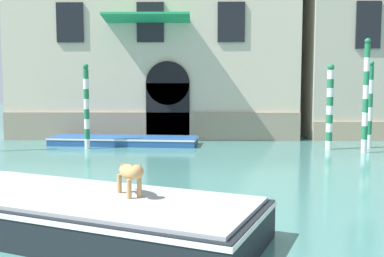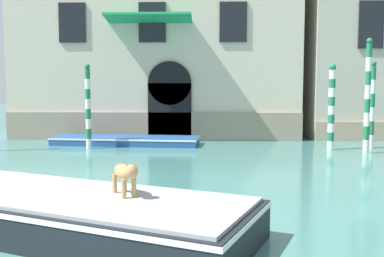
# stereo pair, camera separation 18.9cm
# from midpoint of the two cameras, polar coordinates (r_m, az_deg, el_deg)

# --- Properties ---
(boat_foreground) EXTENTS (7.67, 4.98, 0.70)m
(boat_foreground) POSITION_cam_midpoint_polar(r_m,az_deg,el_deg) (8.48, -16.54, -9.83)
(boat_foreground) COLOR black
(boat_foreground) RESTS_ON ground_plane
(dog_on_deck) EXTENTS (0.56, 0.81, 0.60)m
(dog_on_deck) POSITION_cam_midpoint_polar(r_m,az_deg,el_deg) (7.75, -7.79, -5.63)
(dog_on_deck) COLOR tan
(dog_on_deck) RESTS_ON boat_foreground
(boat_moored_near_palazzo) EXTENTS (6.51, 2.24, 0.36)m
(boat_moored_near_palazzo) POSITION_cam_midpoint_polar(r_m,az_deg,el_deg) (19.88, -8.15, -1.49)
(boat_moored_near_palazzo) COLOR #234C8C
(boat_moored_near_palazzo) RESTS_ON ground_plane
(mooring_pole_0) EXTENTS (0.22, 0.22, 3.47)m
(mooring_pole_0) POSITION_cam_midpoint_polar(r_m,az_deg,el_deg) (18.81, -12.78, 2.81)
(mooring_pole_0) COLOR white
(mooring_pole_0) RESTS_ON ground_plane
(mooring_pole_2) EXTENTS (0.27, 0.27, 3.45)m
(mooring_pole_2) POSITION_cam_midpoint_polar(r_m,az_deg,el_deg) (18.87, 17.57, 2.68)
(mooring_pole_2) COLOR white
(mooring_pole_2) RESTS_ON ground_plane
(mooring_pole_4) EXTENTS (0.22, 0.22, 3.59)m
(mooring_pole_4) POSITION_cam_midpoint_polar(r_m,az_deg,el_deg) (19.86, 22.15, 2.85)
(mooring_pole_4) COLOR white
(mooring_pole_4) RESTS_ON ground_plane
(mooring_pole_5) EXTENTS (0.22, 0.22, 4.36)m
(mooring_pole_5) POSITION_cam_midpoint_polar(r_m,az_deg,el_deg) (18.32, 21.67, 3.89)
(mooring_pole_5) COLOR white
(mooring_pole_5) RESTS_ON ground_plane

